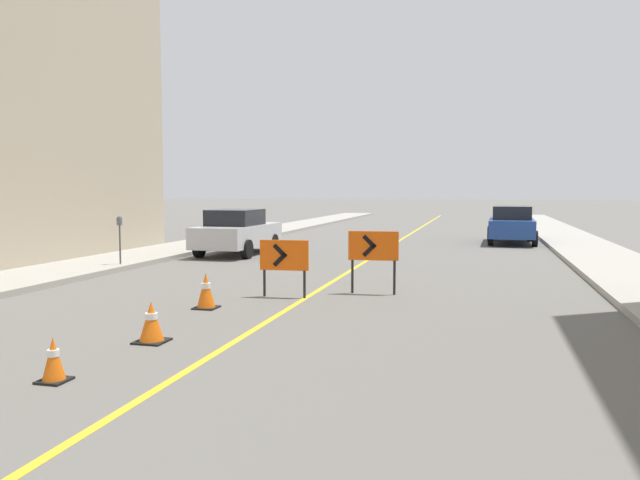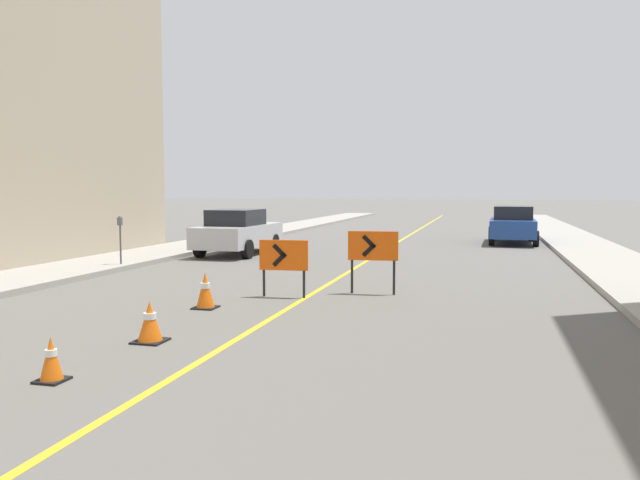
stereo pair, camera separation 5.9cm
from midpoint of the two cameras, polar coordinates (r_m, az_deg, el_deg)
name	(u,v)px [view 2 (the right image)]	position (r m, az deg, el deg)	size (l,w,h in m)	color
lane_stripe	(395,244)	(26.50, 6.97, -0.34)	(0.12, 60.19, 0.01)	gold
sidewalk_left	(232,239)	(28.45, -7.95, 0.13)	(2.58, 60.19, 0.15)	#9E998E
sidewalk_right	(584,246)	(26.52, 23.02, -0.51)	(2.58, 60.19, 0.15)	#9E998E
traffic_cone_fourth	(51,359)	(8.16, -23.17, -10.00)	(0.34, 0.34, 0.54)	black
traffic_cone_fifth	(150,322)	(9.72, -15.12, -7.24)	(0.46, 0.46, 0.62)	black
traffic_cone_farthest	(205,291)	(12.19, -10.31, -4.58)	(0.43, 0.43, 0.69)	black
arrow_barricade_primary	(284,257)	(13.18, -3.22, -1.60)	(1.05, 0.14, 1.22)	#EF560C
arrow_barricade_secondary	(373,249)	(13.61, 4.99, -0.81)	(1.09, 0.15, 1.38)	#EF560C
parked_car_curb_near	(238,232)	(22.14, -7.43, 0.76)	(1.94, 4.33, 1.59)	#B7B7BC
parked_car_curb_mid	(513,225)	(27.62, 17.26, 1.35)	(1.95, 4.35, 1.59)	navy
parking_meter_far_curb	(120,230)	(18.70, -17.72, 0.88)	(0.12, 0.11, 1.39)	#4C4C51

